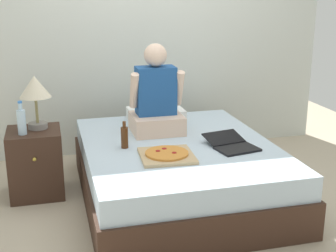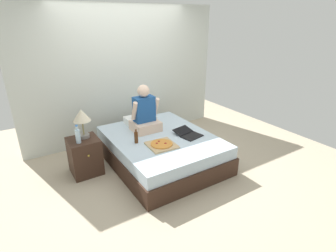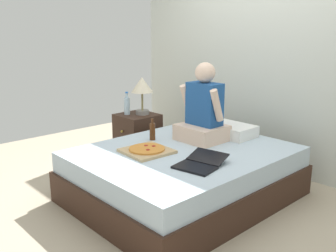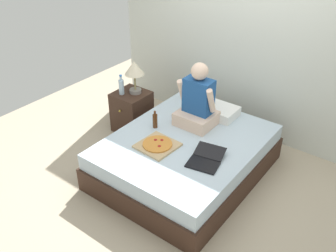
# 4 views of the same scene
# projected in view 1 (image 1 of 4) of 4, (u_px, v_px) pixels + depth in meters

# --- Properties ---
(ground_plane) EXTENTS (5.95, 5.95, 0.00)m
(ground_plane) POSITION_uv_depth(u_px,v_px,m) (178.00, 196.00, 4.00)
(ground_plane) COLOR tan
(wall_back) EXTENTS (3.95, 0.12, 2.50)m
(wall_back) POSITION_uv_depth(u_px,v_px,m) (144.00, 34.00, 4.89)
(wall_back) COLOR silver
(wall_back) RESTS_ON ground
(bed) EXTENTS (1.57, 1.95, 0.48)m
(bed) POSITION_uv_depth(u_px,v_px,m) (178.00, 170.00, 3.94)
(bed) COLOR #382319
(bed) RESTS_ON ground
(nightstand_left) EXTENTS (0.44, 0.47, 0.57)m
(nightstand_left) POSITION_uv_depth(u_px,v_px,m) (36.00, 163.00, 3.97)
(nightstand_left) COLOR #382319
(nightstand_left) RESTS_ON ground
(lamp_on_left_nightstand) EXTENTS (0.26, 0.26, 0.45)m
(lamp_on_left_nightstand) POSITION_uv_depth(u_px,v_px,m) (35.00, 91.00, 3.85)
(lamp_on_left_nightstand) COLOR gray
(lamp_on_left_nightstand) RESTS_ON nightstand_left
(water_bottle) EXTENTS (0.07, 0.07, 0.28)m
(water_bottle) POSITION_uv_depth(u_px,v_px,m) (22.00, 121.00, 3.75)
(water_bottle) COLOR silver
(water_bottle) RESTS_ON nightstand_left
(pillow) EXTENTS (0.52, 0.34, 0.12)m
(pillow) POSITION_uv_depth(u_px,v_px,m) (156.00, 115.00, 4.49)
(pillow) COLOR white
(pillow) RESTS_ON bed
(person_seated) EXTENTS (0.47, 0.40, 0.78)m
(person_seated) POSITION_uv_depth(u_px,v_px,m) (156.00, 100.00, 4.10)
(person_seated) COLOR beige
(person_seated) RESTS_ON bed
(laptop) EXTENTS (0.39, 0.47, 0.07)m
(laptop) POSITION_uv_depth(u_px,v_px,m) (233.00, 145.00, 3.75)
(laptop) COLOR black
(laptop) RESTS_ON bed
(pizza_box) EXTENTS (0.42, 0.42, 0.04)m
(pizza_box) POSITION_uv_depth(u_px,v_px,m) (167.00, 155.00, 3.54)
(pizza_box) COLOR tan
(pizza_box) RESTS_ON bed
(beer_bottle_on_bed) EXTENTS (0.06, 0.06, 0.22)m
(beer_bottle_on_bed) POSITION_uv_depth(u_px,v_px,m) (125.00, 137.00, 3.73)
(beer_bottle_on_bed) COLOR #4C2811
(beer_bottle_on_bed) RESTS_ON bed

